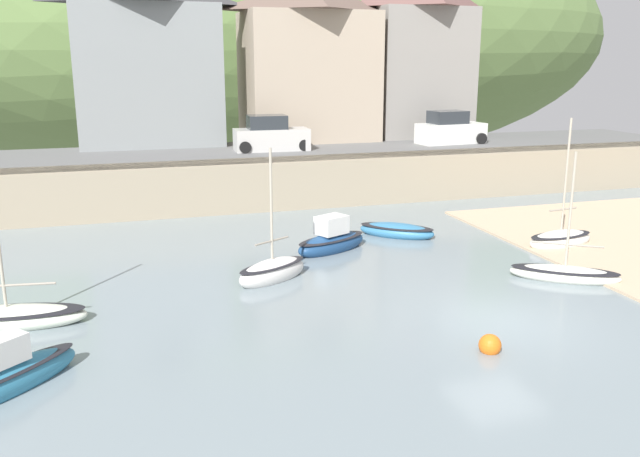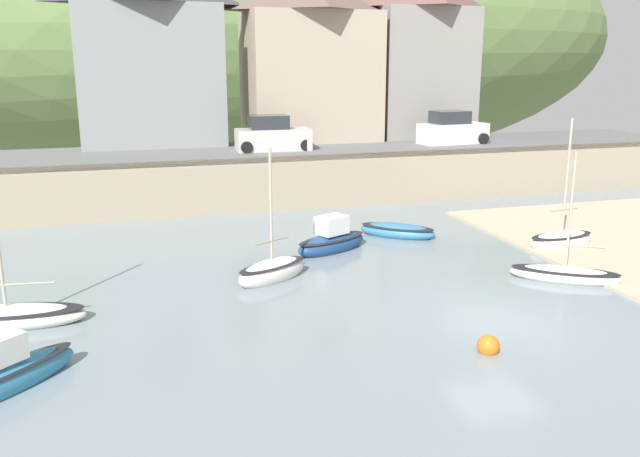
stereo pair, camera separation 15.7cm
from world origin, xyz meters
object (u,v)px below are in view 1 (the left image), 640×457
Objects in this scene: sailboat_far_left at (560,239)px; parked_car_near_slipway at (271,136)px; waterfront_building_right at (418,52)px; motorboat_with_cabin at (565,273)px; waterfront_building_left at (148,59)px; parked_car_by_wall at (450,130)px; waterfront_building_centre at (308,62)px; sailboat_tall_mast at (7,317)px; mooring_buoy at (490,345)px; dinghy_open_wooden at (272,271)px; sailboat_white_hull at (397,231)px; sailboat_nearest_shore at (332,241)px.

sailboat_far_left is 17.03m from parked_car_near_slipway.
motorboat_with_cabin is (-4.82, -22.56, -7.59)m from waterfront_building_right.
waterfront_building_left is 18.30m from parked_car_by_wall.
waterfront_building_right is at bearing -0.00° from waterfront_building_left.
waterfront_building_centre reaches higher than sailboat_tall_mast.
parked_car_by_wall reaches higher than mooring_buoy.
waterfront_building_left is 23.19m from sailboat_tall_mast.
dinghy_open_wooden is at bearing 175.39° from sailboat_far_left.
waterfront_building_right reaches higher than motorboat_with_cabin.
waterfront_building_right is 24.29m from motorboat_with_cabin.
dinghy_open_wooden is 21.22m from parked_car_by_wall.
dinghy_open_wooden reaches higher than mooring_buoy.
waterfront_building_right is at bearing 86.40° from parked_car_by_wall.
sailboat_tall_mast is 9.78× the size of mooring_buoy.
sailboat_tall_mast is 1.72× the size of sailboat_white_hull.
waterfront_building_centre is 6.96m from parked_car_near_slipway.
dinghy_open_wooden is 8.11× the size of mooring_buoy.
dinghy_open_wooden is at bearing -162.65° from sailboat_nearest_shore.
sailboat_nearest_shore is at bearing 30.20° from sailboat_tall_mast.
motorboat_with_cabin is at bearing -46.67° from dinghy_open_wooden.
waterfront_building_centre reaches higher than parked_car_by_wall.
sailboat_far_left is at bearing 14.73° from sailboat_tall_mast.
motorboat_with_cabin reaches higher than sailboat_white_hull.
waterfront_building_left is 8.69m from parked_car_near_slipway.
sailboat_far_left reaches higher than parked_car_near_slipway.
waterfront_building_left is 19.30m from sailboat_white_hull.
motorboat_with_cabin is at bearing -132.61° from sailboat_far_left.
sailboat_tall_mast is 1.38× the size of parked_car_near_slipway.
parked_car_by_wall is at bearing 16.33° from dinghy_open_wooden.
waterfront_building_centre is 16.20× the size of mooring_buoy.
parked_car_near_slipway is (-3.48, -4.50, -4.00)m from waterfront_building_centre.
mooring_buoy is (-2.91, -26.94, -7.03)m from waterfront_building_centre.
sailboat_white_hull is 3.62m from sailboat_nearest_shore.
sailboat_far_left reaches higher than motorboat_with_cabin.
waterfront_building_right is at bearing 74.83° from sailboat_far_left.
parked_car_near_slipway is at bearing 62.05° from sailboat_nearest_shore.
sailboat_tall_mast is 17.68m from motorboat_with_cabin.
sailboat_white_hull is 7.68m from dinghy_open_wooden.
motorboat_with_cabin is at bearing -67.60° from sailboat_nearest_shore.
motorboat_with_cabin is at bearing -102.05° from waterfront_building_right.
parked_car_near_slipway is at bearing 63.35° from sailboat_tall_mast.
sailboat_white_hull is at bearing 140.24° from sailboat_far_left.
sailboat_nearest_shore reaches higher than sailboat_white_hull.
sailboat_nearest_shore is 0.83× the size of parked_car_by_wall.
sailboat_tall_mast is 1.07× the size of sailboat_far_left.
sailboat_far_left reaches higher than parked_car_by_wall.
sailboat_far_left is 11.34m from mooring_buoy.
waterfront_building_right is 6.45m from parked_car_by_wall.
sailboat_nearest_shore is 17.06m from parked_car_by_wall.
mooring_buoy is at bearing -110.98° from waterfront_building_right.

